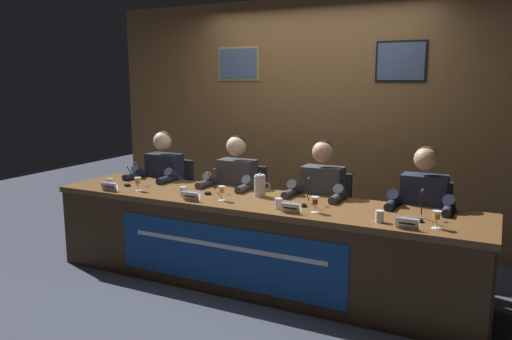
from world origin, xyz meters
The scene contains 28 objects.
ground_plane centered at (0.00, 0.00, 0.00)m, with size 12.00×12.00×0.00m, color #383D4C.
wall_back_panelled centered at (0.00, 1.43, 1.30)m, with size 4.98×0.14×2.60m.
conference_table centered at (0.00, -0.12, 0.52)m, with size 3.78×0.80×0.75m.
chair_far_left centered at (-1.30, 0.58, 0.44)m, with size 0.44×0.45×0.90m.
panelist_far_left centered at (-1.30, 0.38, 0.71)m, with size 0.51×0.48×1.23m.
nameplate_far_left centered at (-1.34, -0.31, 0.79)m, with size 0.18×0.06×0.08m.
juice_glass_far_left centered at (-1.11, -0.20, 0.84)m, with size 0.06×0.06×0.12m.
water_cup_far_left centered at (-1.43, -0.20, 0.79)m, with size 0.06×0.06×0.08m.
microphone_far_left centered at (-1.32, -0.05, 0.83)m, with size 0.06×0.17×0.22m.
chair_center_left centered at (-0.43, 0.58, 0.44)m, with size 0.44×0.45×0.90m.
panelist_center_left centered at (-0.43, 0.38, 0.71)m, with size 0.51×0.48×1.23m.
nameplate_center_left centered at (-0.46, -0.30, 0.79)m, with size 0.16×0.06×0.08m.
juice_glass_center_left centered at (-0.23, -0.18, 0.84)m, with size 0.06×0.06×0.12m.
water_cup_center_left centered at (-0.61, -0.20, 0.79)m, with size 0.06×0.06×0.08m.
microphone_center_left centered at (-0.45, 0.00, 0.83)m, with size 0.06×0.17×0.22m.
chair_center_right centered at (0.43, 0.58, 0.44)m, with size 0.44×0.45×0.90m.
panelist_center_right centered at (0.43, 0.38, 0.71)m, with size 0.51×0.48×1.23m.
nameplate_center_right centered at (0.44, -0.28, 0.79)m, with size 0.15×0.06×0.08m.
juice_glass_center_right centered at (0.60, -0.20, 0.84)m, with size 0.06×0.06×0.12m.
water_cup_center_right centered at (0.31, -0.22, 0.79)m, with size 0.06×0.06×0.08m.
microphone_center_right centered at (0.46, -0.02, 0.83)m, with size 0.06×0.17×0.22m.
chair_far_right centered at (1.30, 0.58, 0.44)m, with size 0.44×0.45×0.90m.
panelist_far_right centered at (1.30, 0.38, 0.71)m, with size 0.51×0.48×1.23m.
nameplate_far_right centered at (1.31, -0.31, 0.79)m, with size 0.15×0.06×0.08m.
juice_glass_far_right centered at (1.48, -0.22, 0.84)m, with size 0.06×0.06×0.12m.
water_cup_far_right centered at (1.10, -0.23, 0.79)m, with size 0.06×0.06×0.08m.
microphone_far_right centered at (1.35, -0.06, 0.83)m, with size 0.06×0.17×0.22m.
water_pitcher_central centered at (-0.01, 0.10, 0.85)m, with size 0.15×0.10×0.21m.
Camera 1 is at (1.84, -3.70, 1.76)m, focal length 34.96 mm.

